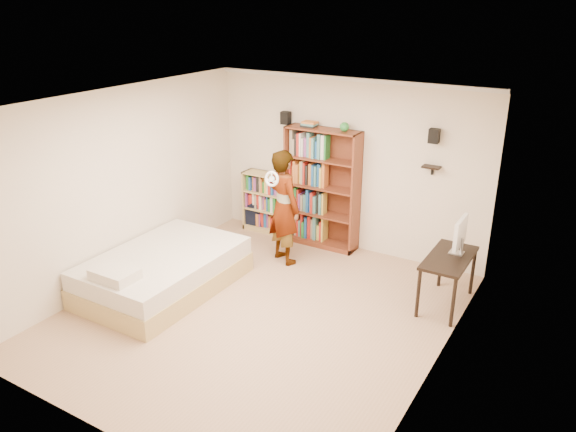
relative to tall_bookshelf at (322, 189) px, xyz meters
The scene contains 14 objects.
ground 2.54m from the tall_bookshelf, 81.74° to the right, with size 4.50×5.00×0.01m, color tan.
room_shell 2.48m from the tall_bookshelf, 81.74° to the right, with size 4.52×5.02×2.71m.
crown_molding 2.90m from the tall_bookshelf, 81.74° to the right, with size 4.50×5.00×0.06m.
speaker_left 1.26m from the tall_bookshelf, behind, with size 0.14×0.12×0.20m, color black.
speaker_right 1.98m from the tall_bookshelf, ahead, with size 0.14×0.12×0.20m, color black.
wall_shelf 1.79m from the tall_bookshelf, ahead, with size 0.25×0.16×0.03m, color black.
tall_bookshelf is the anchor object (origin of this frame).
low_bookshelf 1.15m from the tall_bookshelf, behind, with size 0.83×0.31×1.03m, color tan, non-canonical shape.
computer_desk 2.55m from the tall_bookshelf, 20.93° to the right, with size 0.51×1.03×0.70m, color black, non-canonical shape.
imac 2.47m from the tall_bookshelf, 17.30° to the right, with size 0.10×0.49×0.49m, color white, non-canonical shape.
daybed 2.78m from the tall_bookshelf, 115.52° to the right, with size 1.45×2.24×0.66m, color silver, non-canonical shape.
person 0.85m from the tall_bookshelf, 103.87° to the right, with size 0.64×0.42×1.75m, color black.
wii_wheel 1.25m from the tall_bookshelf, 100.02° to the right, with size 0.23×0.23×0.04m, color white.
navy_bag 1.50m from the tall_bookshelf, behind, with size 0.35×0.23×0.47m, color black, non-canonical shape.
Camera 1 is at (3.52, -5.18, 3.81)m, focal length 35.00 mm.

